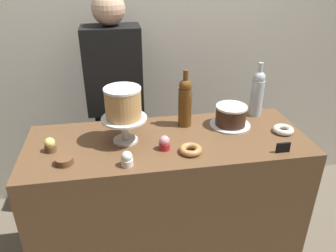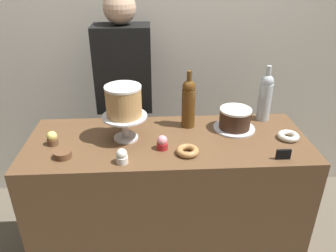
{
  "view_description": "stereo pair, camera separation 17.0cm",
  "coord_description": "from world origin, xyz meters",
  "px_view_note": "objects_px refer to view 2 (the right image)",
  "views": [
    {
      "loc": [
        -0.26,
        -1.49,
        1.77
      ],
      "look_at": [
        0.0,
        0.0,
        0.99
      ],
      "focal_mm": 35.23,
      "sensor_mm": 36.0,
      "label": 1
    },
    {
      "loc": [
        -0.09,
        -1.51,
        1.77
      ],
      "look_at": [
        0.0,
        0.0,
        0.99
      ],
      "focal_mm": 35.23,
      "sensor_mm": 36.0,
      "label": 2
    }
  ],
  "objects_px": {
    "chocolate_round_cake": "(235,118)",
    "wine_bottle_amber": "(189,103)",
    "white_layer_cake": "(124,101)",
    "cupcake_lemon": "(52,138)",
    "price_sign_chalkboard": "(283,154)",
    "barista_figure": "(126,109)",
    "donut_maple": "(188,151)",
    "cupcake_strawberry": "(162,143)",
    "donut_sugar": "(288,136)",
    "wine_bottle_clear": "(265,96)",
    "cake_stand_pedestal": "(125,123)",
    "cookie_stack": "(63,154)",
    "cupcake_vanilla": "(122,156)"
  },
  "relations": [
    {
      "from": "chocolate_round_cake",
      "to": "wine_bottle_amber",
      "type": "xyz_separation_m",
      "value": [
        -0.25,
        0.05,
        0.08
      ]
    },
    {
      "from": "wine_bottle_clear",
      "to": "cupcake_lemon",
      "type": "distance_m",
      "value": 1.19
    },
    {
      "from": "cupcake_lemon",
      "to": "donut_sugar",
      "type": "xyz_separation_m",
      "value": [
        1.23,
        -0.01,
        -0.02
      ]
    },
    {
      "from": "cake_stand_pedestal",
      "to": "chocolate_round_cake",
      "type": "xyz_separation_m",
      "value": [
        0.6,
        0.08,
        -0.03
      ]
    },
    {
      "from": "cake_stand_pedestal",
      "to": "price_sign_chalkboard",
      "type": "distance_m",
      "value": 0.8
    },
    {
      "from": "wine_bottle_clear",
      "to": "donut_sugar",
      "type": "bearing_deg",
      "value": -75.26
    },
    {
      "from": "chocolate_round_cake",
      "to": "price_sign_chalkboard",
      "type": "distance_m",
      "value": 0.36
    },
    {
      "from": "price_sign_chalkboard",
      "to": "cookie_stack",
      "type": "bearing_deg",
      "value": 175.88
    },
    {
      "from": "cake_stand_pedestal",
      "to": "cupcake_strawberry",
      "type": "relative_size",
      "value": 3.12
    },
    {
      "from": "cupcake_lemon",
      "to": "wine_bottle_amber",
      "type": "bearing_deg",
      "value": 13.33
    },
    {
      "from": "wine_bottle_amber",
      "to": "donut_sugar",
      "type": "distance_m",
      "value": 0.56
    },
    {
      "from": "cupcake_strawberry",
      "to": "donut_sugar",
      "type": "bearing_deg",
      "value": 5.53
    },
    {
      "from": "cake_stand_pedestal",
      "to": "donut_sugar",
      "type": "bearing_deg",
      "value": -3.35
    },
    {
      "from": "cupcake_vanilla",
      "to": "cupcake_strawberry",
      "type": "bearing_deg",
      "value": 30.86
    },
    {
      "from": "donut_maple",
      "to": "cupcake_lemon",
      "type": "bearing_deg",
      "value": 169.22
    },
    {
      "from": "donut_sugar",
      "to": "cookie_stack",
      "type": "xyz_separation_m",
      "value": [
        -1.15,
        -0.12,
        0.0
      ]
    },
    {
      "from": "donut_sugar",
      "to": "chocolate_round_cake",
      "type": "bearing_deg",
      "value": 153.94
    },
    {
      "from": "cupcake_lemon",
      "to": "donut_sugar",
      "type": "height_order",
      "value": "cupcake_lemon"
    },
    {
      "from": "wine_bottle_amber",
      "to": "cookie_stack",
      "type": "height_order",
      "value": "wine_bottle_amber"
    },
    {
      "from": "cake_stand_pedestal",
      "to": "wine_bottle_clear",
      "type": "height_order",
      "value": "wine_bottle_clear"
    },
    {
      "from": "white_layer_cake",
      "to": "donut_maple",
      "type": "distance_m",
      "value": 0.4
    },
    {
      "from": "white_layer_cake",
      "to": "price_sign_chalkboard",
      "type": "xyz_separation_m",
      "value": [
        0.76,
        -0.24,
        -0.19
      ]
    },
    {
      "from": "wine_bottle_amber",
      "to": "barista_figure",
      "type": "height_order",
      "value": "barista_figure"
    },
    {
      "from": "wine_bottle_clear",
      "to": "donut_maple",
      "type": "height_order",
      "value": "wine_bottle_clear"
    },
    {
      "from": "wine_bottle_amber",
      "to": "wine_bottle_clear",
      "type": "bearing_deg",
      "value": 7.91
    },
    {
      "from": "cupcake_vanilla",
      "to": "cookie_stack",
      "type": "bearing_deg",
      "value": 167.45
    },
    {
      "from": "price_sign_chalkboard",
      "to": "cake_stand_pedestal",
      "type": "bearing_deg",
      "value": 162.3
    },
    {
      "from": "cupcake_strawberry",
      "to": "cupcake_vanilla",
      "type": "xyz_separation_m",
      "value": [
        -0.19,
        -0.12,
        0.0
      ]
    },
    {
      "from": "wine_bottle_amber",
      "to": "cupcake_strawberry",
      "type": "bearing_deg",
      "value": -122.54
    },
    {
      "from": "cupcake_strawberry",
      "to": "cupcake_lemon",
      "type": "height_order",
      "value": "same"
    },
    {
      "from": "chocolate_round_cake",
      "to": "cookie_stack",
      "type": "bearing_deg",
      "value": -164.72
    },
    {
      "from": "chocolate_round_cake",
      "to": "cupcake_strawberry",
      "type": "bearing_deg",
      "value": -154.9
    },
    {
      "from": "cupcake_lemon",
      "to": "cookie_stack",
      "type": "bearing_deg",
      "value": -58.32
    },
    {
      "from": "wine_bottle_amber",
      "to": "wine_bottle_clear",
      "type": "height_order",
      "value": "same"
    },
    {
      "from": "wine_bottle_amber",
      "to": "wine_bottle_clear",
      "type": "distance_m",
      "value": 0.45
    },
    {
      "from": "white_layer_cake",
      "to": "cupcake_strawberry",
      "type": "height_order",
      "value": "white_layer_cake"
    },
    {
      "from": "donut_maple",
      "to": "wine_bottle_clear",
      "type": "bearing_deg",
      "value": 36.66
    },
    {
      "from": "white_layer_cake",
      "to": "donut_maple",
      "type": "xyz_separation_m",
      "value": [
        0.31,
        -0.17,
        -0.2
      ]
    },
    {
      "from": "cupcake_lemon",
      "to": "price_sign_chalkboard",
      "type": "relative_size",
      "value": 1.06
    },
    {
      "from": "price_sign_chalkboard",
      "to": "barista_figure",
      "type": "bearing_deg",
      "value": 135.07
    },
    {
      "from": "white_layer_cake",
      "to": "donut_maple",
      "type": "bearing_deg",
      "value": -28.68
    },
    {
      "from": "donut_sugar",
      "to": "cake_stand_pedestal",
      "type": "bearing_deg",
      "value": 176.65
    },
    {
      "from": "chocolate_round_cake",
      "to": "wine_bottle_clear",
      "type": "distance_m",
      "value": 0.24
    },
    {
      "from": "cake_stand_pedestal",
      "to": "cupcake_vanilla",
      "type": "height_order",
      "value": "cake_stand_pedestal"
    },
    {
      "from": "wine_bottle_clear",
      "to": "price_sign_chalkboard",
      "type": "xyz_separation_m",
      "value": [
        -0.04,
        -0.43,
        -0.12
      ]
    },
    {
      "from": "donut_sugar",
      "to": "price_sign_chalkboard",
      "type": "relative_size",
      "value": 1.6
    },
    {
      "from": "cake_stand_pedestal",
      "to": "cupcake_lemon",
      "type": "distance_m",
      "value": 0.38
    },
    {
      "from": "white_layer_cake",
      "to": "cupcake_lemon",
      "type": "relative_size",
      "value": 2.47
    },
    {
      "from": "wine_bottle_amber",
      "to": "donut_sugar",
      "type": "relative_size",
      "value": 2.91
    },
    {
      "from": "cupcake_strawberry",
      "to": "donut_maple",
      "type": "distance_m",
      "value": 0.13
    }
  ]
}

